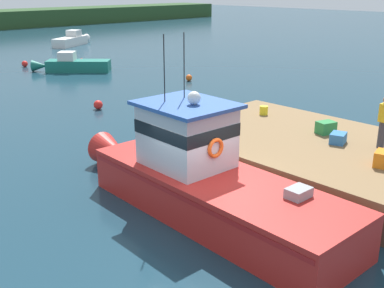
{
  "coord_description": "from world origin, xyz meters",
  "views": [
    {
      "loc": [
        -8.2,
        -8.22,
        6.03
      ],
      "look_at": [
        1.2,
        1.67,
        1.4
      ],
      "focal_mm": 44.22,
      "sensor_mm": 36.0,
      "label": 1
    }
  ],
  "objects_px": {
    "bait_bucket": "(264,110)",
    "mooring_buoy_channel_marker": "(98,105)",
    "crate_stack_mid_dock": "(383,159)",
    "moored_boat_far_right": "(73,65)",
    "mooring_buoy_spare_mooring": "(189,78)",
    "deckhand_by_the_boat": "(383,121)",
    "mooring_buoy_outer": "(82,61)",
    "moored_boat_mid_harbor": "(72,40)",
    "main_fishing_boat": "(202,178)",
    "crate_single_by_cleat": "(338,138)",
    "mooring_buoy_inshore": "(25,64)",
    "crate_stack_near_edge": "(326,128)"
  },
  "relations": [
    {
      "from": "mooring_buoy_spare_mooring",
      "to": "mooring_buoy_channel_marker",
      "type": "height_order",
      "value": "mooring_buoy_channel_marker"
    },
    {
      "from": "crate_stack_near_edge",
      "to": "moored_boat_far_right",
      "type": "xyz_separation_m",
      "value": [
        3.43,
        22.7,
        -0.92
      ]
    },
    {
      "from": "moored_boat_far_right",
      "to": "mooring_buoy_spare_mooring",
      "type": "distance_m",
      "value": 9.12
    },
    {
      "from": "main_fishing_boat",
      "to": "crate_stack_mid_dock",
      "type": "bearing_deg",
      "value": -39.19
    },
    {
      "from": "moored_boat_mid_harbor",
      "to": "moored_boat_far_right",
      "type": "bearing_deg",
      "value": -119.87
    },
    {
      "from": "bait_bucket",
      "to": "mooring_buoy_channel_marker",
      "type": "height_order",
      "value": "bait_bucket"
    },
    {
      "from": "crate_stack_near_edge",
      "to": "mooring_buoy_inshore",
      "type": "bearing_deg",
      "value": 86.26
    },
    {
      "from": "bait_bucket",
      "to": "moored_boat_mid_harbor",
      "type": "bearing_deg",
      "value": 71.91
    },
    {
      "from": "mooring_buoy_channel_marker",
      "to": "mooring_buoy_inshore",
      "type": "relative_size",
      "value": 1.0
    },
    {
      "from": "crate_stack_mid_dock",
      "to": "mooring_buoy_channel_marker",
      "type": "distance_m",
      "value": 14.94
    },
    {
      "from": "crate_stack_near_edge",
      "to": "crate_single_by_cleat",
      "type": "xyz_separation_m",
      "value": [
        -0.62,
        -0.83,
        -0.04
      ]
    },
    {
      "from": "moored_boat_far_right",
      "to": "moored_boat_mid_harbor",
      "type": "distance_m",
      "value": 15.97
    },
    {
      "from": "crate_stack_near_edge",
      "to": "crate_single_by_cleat",
      "type": "relative_size",
      "value": 1.0
    },
    {
      "from": "mooring_buoy_channel_marker",
      "to": "moored_boat_mid_harbor",
      "type": "bearing_deg",
      "value": 62.56
    },
    {
      "from": "moored_boat_far_right",
      "to": "mooring_buoy_outer",
      "type": "distance_m",
      "value": 3.75
    },
    {
      "from": "crate_stack_mid_dock",
      "to": "mooring_buoy_outer",
      "type": "bearing_deg",
      "value": 75.42
    },
    {
      "from": "mooring_buoy_channel_marker",
      "to": "mooring_buoy_inshore",
      "type": "bearing_deg",
      "value": 78.4
    },
    {
      "from": "deckhand_by_the_boat",
      "to": "mooring_buoy_inshore",
      "type": "bearing_deg",
      "value": 86.35
    },
    {
      "from": "deckhand_by_the_boat",
      "to": "mooring_buoy_inshore",
      "type": "relative_size",
      "value": 3.54
    },
    {
      "from": "mooring_buoy_channel_marker",
      "to": "mooring_buoy_inshore",
      "type": "distance_m",
      "value": 15.23
    },
    {
      "from": "crate_stack_near_edge",
      "to": "mooring_buoy_spare_mooring",
      "type": "xyz_separation_m",
      "value": [
        7.09,
        14.35,
        -1.2
      ]
    },
    {
      "from": "deckhand_by_the_boat",
      "to": "mooring_buoy_spare_mooring",
      "type": "bearing_deg",
      "value": 66.28
    },
    {
      "from": "crate_stack_near_edge",
      "to": "mooring_buoy_channel_marker",
      "type": "xyz_separation_m",
      "value": [
        -1.29,
        12.14,
        -1.18
      ]
    },
    {
      "from": "deckhand_by_the_boat",
      "to": "mooring_buoy_inshore",
      "type": "xyz_separation_m",
      "value": [
        1.85,
        29.03,
        -1.83
      ]
    },
    {
      "from": "crate_stack_near_edge",
      "to": "crate_stack_mid_dock",
      "type": "bearing_deg",
      "value": -119.04
    },
    {
      "from": "crate_single_by_cleat",
      "to": "mooring_buoy_spare_mooring",
      "type": "relative_size",
      "value": 1.42
    },
    {
      "from": "main_fishing_boat",
      "to": "mooring_buoy_outer",
      "type": "height_order",
      "value": "main_fishing_boat"
    },
    {
      "from": "moored_boat_mid_harbor",
      "to": "mooring_buoy_channel_marker",
      "type": "height_order",
      "value": "moored_boat_mid_harbor"
    },
    {
      "from": "mooring_buoy_outer",
      "to": "crate_single_by_cleat",
      "type": "bearing_deg",
      "value": -103.76
    },
    {
      "from": "crate_single_by_cleat",
      "to": "moored_boat_far_right",
      "type": "xyz_separation_m",
      "value": [
        4.05,
        23.53,
        -0.88
      ]
    },
    {
      "from": "crate_stack_mid_dock",
      "to": "deckhand_by_the_boat",
      "type": "distance_m",
      "value": 1.76
    },
    {
      "from": "bait_bucket",
      "to": "deckhand_by_the_boat",
      "type": "relative_size",
      "value": 0.21
    },
    {
      "from": "moored_boat_far_right",
      "to": "mooring_buoy_spare_mooring",
      "type": "xyz_separation_m",
      "value": [
        3.66,
        -8.35,
        -0.28
      ]
    },
    {
      "from": "crate_stack_mid_dock",
      "to": "mooring_buoy_inshore",
      "type": "height_order",
      "value": "crate_stack_mid_dock"
    },
    {
      "from": "crate_stack_mid_dock",
      "to": "bait_bucket",
      "type": "height_order",
      "value": "crate_stack_mid_dock"
    },
    {
      "from": "crate_stack_mid_dock",
      "to": "mooring_buoy_spare_mooring",
      "type": "distance_m",
      "value": 19.19
    },
    {
      "from": "main_fishing_boat",
      "to": "mooring_buoy_inshore",
      "type": "height_order",
      "value": "main_fishing_boat"
    },
    {
      "from": "deckhand_by_the_boat",
      "to": "mooring_buoy_outer",
      "type": "bearing_deg",
      "value": 77.86
    },
    {
      "from": "bait_bucket",
      "to": "mooring_buoy_spare_mooring",
      "type": "bearing_deg",
      "value": 59.58
    },
    {
      "from": "crate_stack_near_edge",
      "to": "mooring_buoy_spare_mooring",
      "type": "bearing_deg",
      "value": 63.71
    },
    {
      "from": "moored_boat_mid_harbor",
      "to": "mooring_buoy_inshore",
      "type": "relative_size",
      "value": 12.36
    },
    {
      "from": "crate_stack_mid_dock",
      "to": "crate_single_by_cleat",
      "type": "height_order",
      "value": "crate_stack_mid_dock"
    },
    {
      "from": "main_fishing_boat",
      "to": "crate_single_by_cleat",
      "type": "height_order",
      "value": "main_fishing_boat"
    },
    {
      "from": "moored_boat_mid_harbor",
      "to": "deckhand_by_the_boat",
      "type": "bearing_deg",
      "value": -106.57
    },
    {
      "from": "moored_boat_far_right",
      "to": "mooring_buoy_outer",
      "type": "xyz_separation_m",
      "value": [
        2.41,
        2.86,
        -0.29
      ]
    },
    {
      "from": "moored_boat_far_right",
      "to": "crate_stack_near_edge",
      "type": "bearing_deg",
      "value": -98.59
    },
    {
      "from": "crate_stack_near_edge",
      "to": "mooring_buoy_channel_marker",
      "type": "bearing_deg",
      "value": 96.09
    },
    {
      "from": "moored_boat_mid_harbor",
      "to": "mooring_buoy_outer",
      "type": "relative_size",
      "value": 14.54
    },
    {
      "from": "mooring_buoy_inshore",
      "to": "mooring_buoy_channel_marker",
      "type": "bearing_deg",
      "value": -101.6
    },
    {
      "from": "crate_single_by_cleat",
      "to": "mooring_buoy_channel_marker",
      "type": "bearing_deg",
      "value": 92.97
    }
  ]
}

